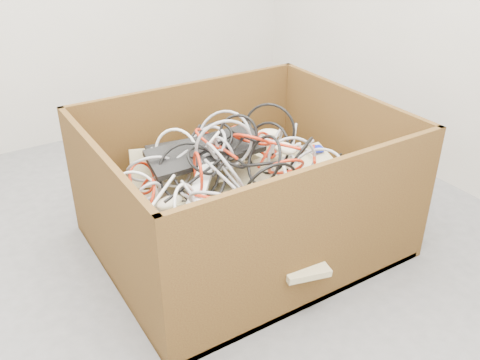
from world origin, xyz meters
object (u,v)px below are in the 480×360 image
power_strip_right (229,206)px  vga_plug (318,149)px  power_strip_left (199,190)px  cardboard_box (239,213)px

power_strip_right → vga_plug: power_strip_right is taller
power_strip_left → vga_plug: size_ratio=6.84×
cardboard_box → power_strip_right: (-0.16, -0.19, 0.19)m
power_strip_right → vga_plug: (0.59, 0.21, -0.00)m
power_strip_left → power_strip_right: power_strip_left is taller
cardboard_box → power_strip_right: size_ratio=4.39×
cardboard_box → power_strip_right: 0.31m
cardboard_box → power_strip_left: cardboard_box is taller
cardboard_box → vga_plug: 0.47m
power_strip_right → cardboard_box: bearing=62.8°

